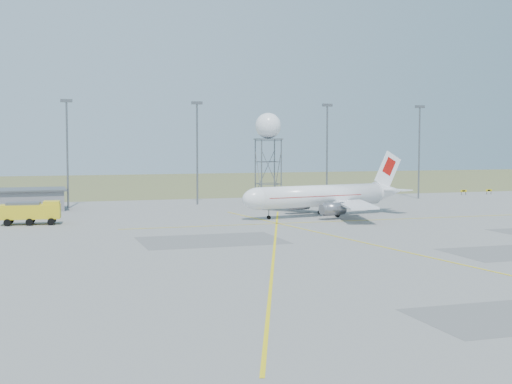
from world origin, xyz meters
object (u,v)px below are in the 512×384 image
object	(u,v)px
fire_truck	(32,213)
baggage_tug	(49,215)
airliner_main	(323,196)
radar_tower	(268,154)

from	to	relation	value
fire_truck	baggage_tug	xyz separation A→B (m)	(2.69, 7.83, -1.09)
airliner_main	baggage_tug	size ratio (longest dim) A/B	14.95
radar_tower	baggage_tug	size ratio (longest dim) A/B	8.49
fire_truck	baggage_tug	bearing A→B (deg)	77.35
radar_tower	fire_truck	size ratio (longest dim) A/B	1.99
baggage_tug	fire_truck	bearing A→B (deg)	-112.04
fire_truck	airliner_main	bearing A→B (deg)	3.90
fire_truck	baggage_tug	world-z (taller)	fire_truck
fire_truck	baggage_tug	size ratio (longest dim) A/B	4.26
baggage_tug	radar_tower	bearing A→B (deg)	12.45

